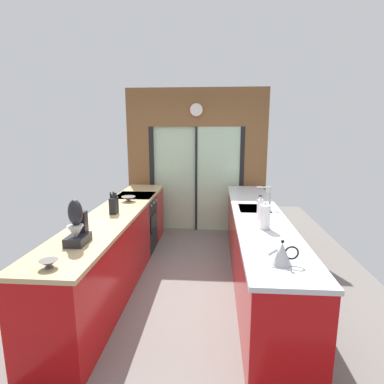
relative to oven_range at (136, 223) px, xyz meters
name	(u,v)px	position (x,y,z in m)	size (l,w,h in m)	color
ground_plane	(188,269)	(0.91, -0.65, -0.47)	(5.04, 7.60, 0.02)	slate
back_wall_unit	(196,152)	(0.91, 1.15, 1.07)	(2.64, 0.12, 2.70)	brown
left_counter_run	(114,248)	(0.00, -1.12, 0.01)	(0.62, 3.80, 0.92)	#AD0C0F
right_counter_run	(257,247)	(1.82, -0.95, 0.01)	(0.62, 3.80, 0.92)	#AD0C0F
sink_faucet	(268,194)	(1.97, -0.70, 0.66)	(0.19, 0.02, 0.29)	#B7BABC
oven_range	(136,223)	(0.00, 0.00, 0.00)	(0.60, 0.60, 0.92)	black
mixing_bowl_near	(49,264)	(0.02, -2.66, 0.50)	(0.14, 0.14, 0.06)	#514C47
mixing_bowl_far	(128,199)	(0.02, -0.45, 0.51)	(0.21, 0.21, 0.08)	#514C47
knife_block	(114,205)	(0.02, -1.10, 0.57)	(0.09, 0.14, 0.28)	black
stand_mixer	(77,227)	(0.02, -2.15, 0.63)	(0.17, 0.27, 0.42)	black
kettle	(282,254)	(1.80, -2.46, 0.55)	(0.24, 0.16, 0.20)	#B7BABC
soap_bottle	(260,209)	(1.80, -1.21, 0.59)	(0.07, 0.07, 0.28)	silver
paper_towel_roll	(265,217)	(1.80, -1.58, 0.59)	(0.13, 0.13, 0.29)	#B7BABC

